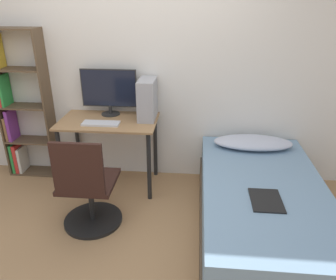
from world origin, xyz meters
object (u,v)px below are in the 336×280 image
Objects in this scene: bookshelf at (18,110)px; office_chair at (88,193)px; keyboard at (101,123)px; bed at (261,209)px; pc_tower at (147,99)px; monitor at (109,90)px.

office_chair is at bearing -40.99° from bookshelf.
keyboard is (-0.02, 0.62, 0.43)m from office_chair.
bed is 1.55m from pc_tower.
monitor is (1.06, 0.00, 0.25)m from bookshelf.
monitor reaches higher than keyboard.
monitor is 0.40m from keyboard.
bookshelf reaches higher than pc_tower.
pc_tower reaches higher than office_chair.
office_chair is at bearing -178.28° from bed.
bed is at bearing -35.61° from pc_tower.
bookshelf reaches higher than monitor.
bookshelf is 0.84× the size of bed.
keyboard is (1.04, -0.30, -0.01)m from bookshelf.
bed is 1.75m from keyboard.
office_chair reaches higher than bed.
monitor is at bearing 89.93° from office_chair.
monitor is at bearing 169.14° from pc_tower.
bed is (1.54, 0.05, -0.10)m from office_chair.
bookshelf is 2.78× the size of monitor.
office_chair is 0.75m from keyboard.
monitor reaches higher than office_chair.
office_chair is 1.14m from pc_tower.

